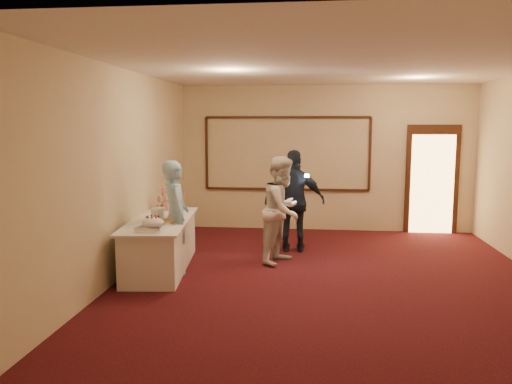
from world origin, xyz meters
The scene contains 14 objects.
floor centered at (0.00, 0.00, 0.00)m, with size 7.00×7.00×0.00m, color black.
room_walls centered at (0.00, 0.00, 2.03)m, with size 6.04×7.04×3.02m.
wall_molding centered at (-0.80, 3.47, 1.60)m, with size 3.45×0.04×1.55m.
doorway centered at (2.15, 3.45, 1.08)m, with size 1.05×0.07×2.20m.
buffet_table centered at (-2.56, 0.31, 0.39)m, with size 1.10×2.32×0.77m.
pavlova_tray centered at (-2.43, -0.44, 0.85)m, with size 0.37×0.52×0.18m.
cupcake_stand centered at (-2.78, 1.18, 0.92)m, with size 0.28×0.28×0.41m.
plate_stack_a centered at (-2.60, 0.31, 0.86)m, with size 0.21×0.21×0.18m.
plate_stack_b centered at (-2.43, 0.59, 0.85)m, with size 0.19×0.19×0.16m.
tart centered at (-2.38, -0.02, 0.80)m, with size 0.29×0.29×0.06m.
man centered at (-2.28, 0.18, 0.84)m, with size 0.61×0.40×1.68m, color #96C8EF.
woman centered at (-0.74, 0.90, 0.85)m, with size 0.83×0.64×1.70m, color beige.
guest centered at (-0.57, 1.62, 0.89)m, with size 1.04×0.43×1.77m, color black.
camera_flash centered at (-0.36, 1.37, 1.36)m, with size 0.07×0.04×0.05m, color white.
Camera 1 is at (-0.30, -6.93, 2.20)m, focal length 35.00 mm.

